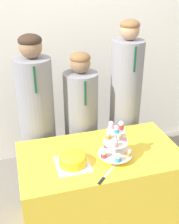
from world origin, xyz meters
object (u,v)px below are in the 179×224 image
student_2 (125,111)px  student_1 (81,129)px  round_cake (73,159)px  cupcake_stand (116,144)px  student_0 (38,126)px  cake_knife (105,177)px

student_2 → student_1: bearing=-180.0°
round_cake → cupcake_stand: 0.34m
round_cake → student_1: size_ratio=0.18×
student_0 → student_2: (0.85, -0.00, 0.04)m
round_cake → cupcake_stand: size_ratio=0.78×
round_cake → student_0: bearing=106.1°
round_cake → cake_knife: round_cake is taller
student_0 → cake_knife: bearing=-66.3°
student_1 → cupcake_stand: bearing=-81.3°
student_0 → cupcake_stand: bearing=-52.0°
round_cake → cake_knife: size_ratio=1.21×
cupcake_stand → student_2: student_2 is taller
student_0 → round_cake: bearing=-73.9°
cake_knife → student_2: (0.49, 0.82, 0.05)m
cupcake_stand → student_0: bearing=128.0°
cupcake_stand → student_2: (0.34, 0.65, -0.08)m
cake_knife → student_2: size_ratio=0.12×
round_cake → student_1: (0.23, 0.63, -0.13)m
cupcake_stand → student_0: 0.83m
cake_knife → student_0: size_ratio=0.13×
cake_knife → cupcake_stand: cupcake_stand is taller
round_cake → student_2: size_ratio=0.15×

